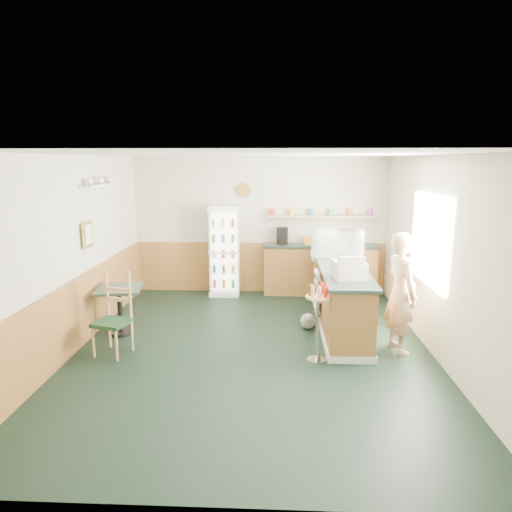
# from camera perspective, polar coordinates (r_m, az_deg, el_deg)

# --- Properties ---
(ground) EXTENTS (6.00, 6.00, 0.00)m
(ground) POSITION_cam_1_polar(r_m,az_deg,el_deg) (6.58, -0.55, -11.63)
(ground) COLOR black
(ground) RESTS_ON ground
(room_envelope) EXTENTS (5.04, 6.02, 2.72)m
(room_envelope) POSITION_cam_1_polar(r_m,az_deg,el_deg) (6.87, -2.14, 2.65)
(room_envelope) COLOR beige
(room_envelope) RESTS_ON ground
(service_counter) EXTENTS (0.68, 3.01, 1.01)m
(service_counter) POSITION_cam_1_polar(r_m,az_deg,el_deg) (7.49, 10.31, -5.11)
(service_counter) COLOR olive
(service_counter) RESTS_ON ground
(back_counter) EXTENTS (2.24, 0.42, 1.69)m
(back_counter) POSITION_cam_1_polar(r_m,az_deg,el_deg) (9.11, 7.89, -1.43)
(back_counter) COLOR olive
(back_counter) RESTS_ON ground
(drinks_fridge) EXTENTS (0.58, 0.52, 1.76)m
(drinks_fridge) POSITION_cam_1_polar(r_m,az_deg,el_deg) (8.99, -3.93, 0.66)
(drinks_fridge) COLOR white
(drinks_fridge) RESTS_ON ground
(display_case) EXTENTS (0.86, 0.45, 0.49)m
(display_case) POSITION_cam_1_polar(r_m,az_deg,el_deg) (7.74, 10.08, 1.50)
(display_case) COLOR silver
(display_case) RESTS_ON service_counter
(cash_register) EXTENTS (0.47, 0.49, 0.24)m
(cash_register) POSITION_cam_1_polar(r_m,az_deg,el_deg) (6.48, 11.53, -1.70)
(cash_register) COLOR beige
(cash_register) RESTS_ON service_counter
(shopkeeper) EXTENTS (0.53, 0.65, 1.69)m
(shopkeeper) POSITION_cam_1_polar(r_m,az_deg,el_deg) (6.58, 17.66, -4.41)
(shopkeeper) COLOR tan
(shopkeeper) RESTS_ON ground
(condiment_stand) EXTENTS (0.33, 0.33, 1.04)m
(condiment_stand) POSITION_cam_1_polar(r_m,az_deg,el_deg) (6.06, 7.73, -6.90)
(condiment_stand) COLOR silver
(condiment_stand) RESTS_ON ground
(newspaper_rack) EXTENTS (0.09, 0.43, 0.68)m
(newspaper_rack) POSITION_cam_1_polar(r_m,az_deg,el_deg) (7.34, 7.65, -4.49)
(newspaper_rack) COLOR black
(newspaper_rack) RESTS_ON ground
(cafe_table) EXTENTS (0.78, 0.78, 0.73)m
(cafe_table) POSITION_cam_1_polar(r_m,az_deg,el_deg) (7.29, -16.70, -5.44)
(cafe_table) COLOR black
(cafe_table) RESTS_ON ground
(cafe_chair) EXTENTS (0.52, 0.52, 1.14)m
(cafe_chair) POSITION_cam_1_polar(r_m,az_deg,el_deg) (6.61, -17.38, -6.53)
(cafe_chair) COLOR #15311A
(cafe_chair) RESTS_ON ground
(dog_doorstop) EXTENTS (0.24, 0.31, 0.29)m
(dog_doorstop) POSITION_cam_1_polar(r_m,az_deg,el_deg) (7.33, 6.52, -8.04)
(dog_doorstop) COLOR gray
(dog_doorstop) RESTS_ON ground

